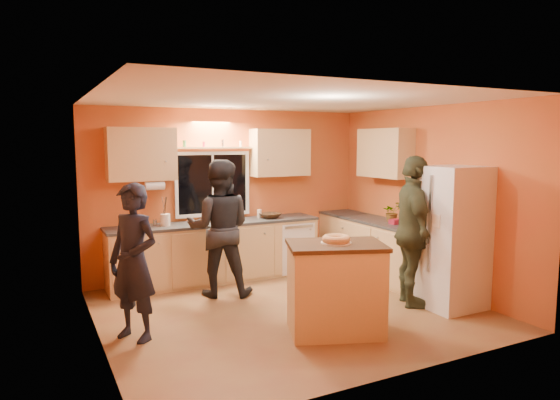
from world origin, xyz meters
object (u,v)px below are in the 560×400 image
person_center (219,228)px  person_right (413,231)px  island (335,287)px  person_left (134,262)px  refrigerator (451,237)px

person_center → person_right: person_right is taller
island → person_center: size_ratio=0.65×
island → person_center: 2.03m
person_left → person_center: size_ratio=0.90×
person_right → island: bearing=130.5°
refrigerator → person_center: bearing=143.6°
person_center → person_right: 2.56m
island → person_center: person_center is taller
person_left → island: bearing=31.8°
refrigerator → person_left: size_ratio=1.07×
refrigerator → person_right: bearing=145.5°
refrigerator → person_right: (-0.39, 0.27, 0.06)m
person_left → person_center: bearing=92.2°
person_left → person_center: 1.71m
refrigerator → person_right: size_ratio=0.93×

